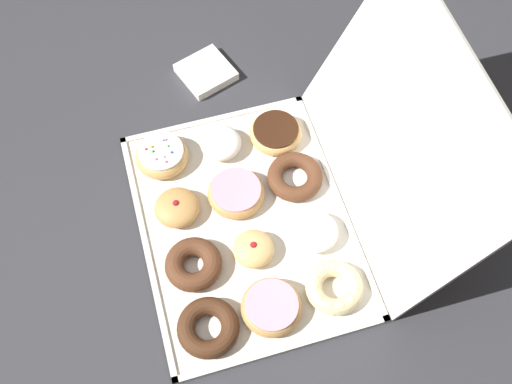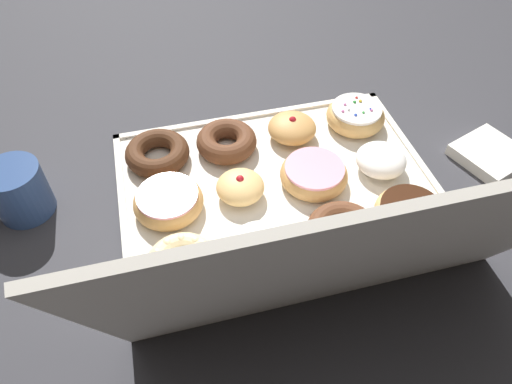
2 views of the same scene
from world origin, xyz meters
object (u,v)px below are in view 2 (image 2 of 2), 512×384
(sprinkle_donut_0, at_px, (356,115))
(pink_frosted_donut_7, at_px, (168,200))
(chocolate_cake_ring_donut_3, at_px, (157,153))
(jelly_filled_donut_6, at_px, (240,186))
(napkin_stack, at_px, (490,155))
(donut_box, at_px, (279,190))
(powdered_filled_donut_4, at_px, (381,160))
(coffee_mug, at_px, (16,190))
(chocolate_cake_ring_donut_9, at_px, (343,232))
(pink_frosted_donut_5, at_px, (314,175))
(jelly_filled_donut_1, at_px, (292,128))
(chocolate_frosted_donut_8, at_px, (410,213))
(cruller_donut_11, at_px, (182,264))
(powdered_filled_donut_10, at_px, (260,246))
(chocolate_cake_ring_donut_2, at_px, (227,141))

(sprinkle_donut_0, xyz_separation_m, pink_frosted_donut_7, (0.38, 0.13, -0.00))
(pink_frosted_donut_7, bearing_deg, chocolate_cake_ring_donut_3, -87.91)
(sprinkle_donut_0, relative_size, jelly_filled_donut_6, 1.39)
(pink_frosted_donut_7, xyz_separation_m, napkin_stack, (-0.59, 0.02, -0.02))
(sprinkle_donut_0, bearing_deg, pink_frosted_donut_7, 18.30)
(donut_box, xyz_separation_m, powdered_filled_donut_4, (-0.19, 0.00, 0.03))
(coffee_mug, bearing_deg, sprinkle_donut_0, -174.34)
(donut_box, height_order, chocolate_cake_ring_donut_9, chocolate_cake_ring_donut_9)
(pink_frosted_donut_5, distance_m, pink_frosted_donut_7, 0.25)
(sprinkle_donut_0, xyz_separation_m, coffee_mug, (0.62, 0.06, 0.02))
(powdered_filled_donut_4, bearing_deg, jelly_filled_donut_1, -44.92)
(powdered_filled_donut_4, relative_size, chocolate_frosted_donut_8, 0.78)
(donut_box, bearing_deg, powdered_filled_donut_4, 179.62)
(cruller_donut_11, bearing_deg, sprinkle_donut_0, -146.05)
(pink_frosted_donut_5, xyz_separation_m, jelly_filled_donut_6, (0.13, -0.00, 0.00))
(powdered_filled_donut_10, xyz_separation_m, cruller_donut_11, (0.12, -0.00, -0.00))
(jelly_filled_donut_1, bearing_deg, powdered_filled_donut_10, 62.87)
(chocolate_cake_ring_donut_3, height_order, coffee_mug, coffee_mug)
(donut_box, distance_m, powdered_filled_donut_4, 0.19)
(powdered_filled_donut_10, relative_size, napkin_stack, 0.82)
(donut_box, xyz_separation_m, napkin_stack, (-0.40, 0.02, 0.01))
(jelly_filled_donut_1, bearing_deg, pink_frosted_donut_7, 25.92)
(cruller_donut_11, bearing_deg, chocolate_cake_ring_donut_2, -115.83)
(chocolate_frosted_donut_8, bearing_deg, chocolate_cake_ring_donut_9, 3.42)
(chocolate_cake_ring_donut_2, relative_size, pink_frosted_donut_5, 0.95)
(donut_box, relative_size, cruller_donut_11, 4.92)
(chocolate_cake_ring_donut_3, xyz_separation_m, jelly_filled_donut_6, (-0.13, 0.12, 0.00))
(jelly_filled_donut_6, bearing_deg, chocolate_cake_ring_donut_2, -90.96)
(chocolate_cake_ring_donut_3, bearing_deg, cruller_donut_11, 91.96)
(chocolate_cake_ring_donut_3, xyz_separation_m, chocolate_frosted_donut_8, (-0.38, 0.24, 0.00))
(pink_frosted_donut_5, xyz_separation_m, cruller_donut_11, (0.25, 0.12, -0.00))
(coffee_mug, bearing_deg, napkin_stack, 174.08)
(chocolate_cake_ring_donut_2, distance_m, chocolate_frosted_donut_8, 0.35)
(jelly_filled_donut_6, bearing_deg, napkin_stack, 177.48)
(pink_frosted_donut_7, bearing_deg, chocolate_cake_ring_donut_9, 152.88)
(pink_frosted_donut_7, relative_size, napkin_stack, 1.03)
(sprinkle_donut_0, height_order, chocolate_cake_ring_donut_3, sprinkle_donut_0)
(chocolate_cake_ring_donut_2, bearing_deg, jelly_filled_donut_1, -178.15)
(pink_frosted_donut_7, bearing_deg, pink_frosted_donut_5, 178.95)
(sprinkle_donut_0, height_order, coffee_mug, coffee_mug)
(sprinkle_donut_0, height_order, chocolate_frosted_donut_8, sprinkle_donut_0)
(jelly_filled_donut_1, relative_size, powdered_filled_donut_4, 1.03)
(sprinkle_donut_0, relative_size, napkin_stack, 1.02)
(chocolate_cake_ring_donut_2, xyz_separation_m, napkin_stack, (-0.47, 0.14, -0.02))
(cruller_donut_11, xyz_separation_m, coffee_mug, (0.24, -0.19, 0.02))
(jelly_filled_donut_1, height_order, powdered_filled_donut_4, jelly_filled_donut_1)
(chocolate_cake_ring_donut_3, relative_size, pink_frosted_donut_7, 1.01)
(chocolate_cake_ring_donut_2, relative_size, chocolate_cake_ring_donut_9, 0.96)
(chocolate_cake_ring_donut_3, xyz_separation_m, chocolate_cake_ring_donut_9, (-0.26, 0.25, -0.00))
(cruller_donut_11, bearing_deg, powdered_filled_donut_4, -161.51)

